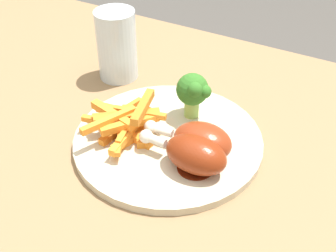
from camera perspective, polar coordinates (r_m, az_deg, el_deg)
dining_table at (r=0.69m, az=-7.43°, el=-9.49°), size 1.20×0.82×0.73m
dinner_plate at (r=0.62m, az=0.00°, el=-1.89°), size 0.27×0.27×0.01m
broccoli_floret_front at (r=0.63m, az=3.43°, el=4.70°), size 0.05×0.05×0.07m
carrot_fries_pile at (r=0.61m, az=-5.54°, el=0.56°), size 0.11×0.12×0.05m
chicken_drumstick_near at (r=0.55m, az=3.42°, el=-3.70°), size 0.13×0.06×0.05m
chicken_drumstick_far at (r=0.57m, az=4.27°, el=-1.98°), size 0.13×0.07×0.05m
water_glass at (r=0.75m, az=-6.82°, el=10.63°), size 0.07×0.07×0.12m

